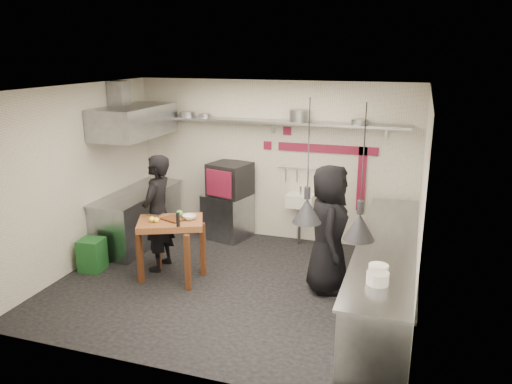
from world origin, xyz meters
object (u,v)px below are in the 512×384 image
(oven_stand, at_px, (227,216))
(chef_right, at_px, (329,229))
(combi_oven, at_px, (230,179))
(prep_table, at_px, (172,250))
(green_bin, at_px, (92,255))
(chef_left, at_px, (158,213))

(oven_stand, bearing_deg, chef_right, -20.84)
(combi_oven, xyz_separation_m, chef_right, (2.03, -1.49, -0.18))
(oven_stand, bearing_deg, prep_table, -79.45)
(green_bin, distance_m, chef_left, 1.22)
(prep_table, relative_size, chef_right, 0.51)
(prep_table, xyz_separation_m, chef_right, (2.23, 0.38, 0.45))
(green_bin, bearing_deg, chef_left, 22.50)
(oven_stand, relative_size, prep_table, 0.87)
(chef_left, distance_m, chef_right, 2.60)
(prep_table, xyz_separation_m, chef_left, (-0.37, 0.29, 0.44))
(chef_left, bearing_deg, oven_stand, 160.21)
(green_bin, relative_size, chef_left, 0.28)
(combi_oven, xyz_separation_m, chef_left, (-0.57, -1.58, -0.19))
(combi_oven, bearing_deg, prep_table, -81.44)
(combi_oven, distance_m, chef_left, 1.69)
(prep_table, bearing_deg, combi_oven, 59.51)
(oven_stand, xyz_separation_m, chef_right, (2.09, -1.50, 0.51))
(prep_table, distance_m, chef_right, 2.31)
(oven_stand, height_order, green_bin, oven_stand)
(oven_stand, relative_size, chef_right, 0.44)
(chef_left, bearing_deg, prep_table, 49.35)
(green_bin, bearing_deg, prep_table, 4.54)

